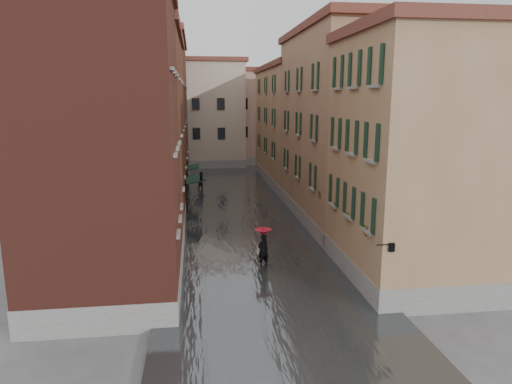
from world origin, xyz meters
TOP-DOWN VIEW (x-y plane):
  - ground at (0.00, 0.00)m, footprint 120.00×120.00m
  - floodwater at (0.00, 13.00)m, footprint 10.00×60.00m
  - building_left_near at (-7.00, -2.00)m, footprint 6.00×8.00m
  - building_left_mid at (-7.00, 9.00)m, footprint 6.00×14.00m
  - building_left_far at (-7.00, 24.00)m, footprint 6.00×16.00m
  - building_right_near at (7.00, -2.00)m, footprint 6.00×8.00m
  - building_right_mid at (7.00, 9.00)m, footprint 6.00×14.00m
  - building_right_far at (7.00, 24.00)m, footprint 6.00×16.00m
  - building_end_cream at (-3.00, 38.00)m, footprint 12.00×9.00m
  - building_end_pink at (6.00, 40.00)m, footprint 10.00×9.00m
  - awning_near at (-3.48, 12.86)m, footprint 1.09×3.36m
  - awning_far at (-3.49, 19.32)m, footprint 1.09×2.90m
  - wall_lantern at (4.33, -6.00)m, footprint 0.71×0.22m
  - window_planters at (4.12, -0.75)m, footprint 0.59×8.24m
  - pedestrian_main at (0.20, 0.24)m, footprint 0.92×0.92m
  - pedestrian_far at (-2.65, 20.92)m, footprint 1.08×0.96m

SIDE VIEW (x-z plane):
  - ground at x=0.00m, z-range 0.00..0.00m
  - floodwater at x=0.00m, z-range 0.00..0.20m
  - pedestrian_far at x=-2.65m, z-range 0.00..1.83m
  - pedestrian_main at x=0.20m, z-range 0.19..2.25m
  - awning_far at x=-3.49m, z-range 1.06..3.86m
  - awning_near at x=-3.48m, z-range 1.08..3.88m
  - wall_lantern at x=4.33m, z-range 2.83..3.18m
  - window_planters at x=4.12m, z-range 3.09..3.93m
  - building_right_near at x=7.00m, z-range 0.00..11.50m
  - building_right_far at x=7.00m, z-range 0.00..11.50m
  - building_end_pink at x=6.00m, z-range 0.00..12.00m
  - building_left_mid at x=-7.00m, z-range 0.00..12.50m
  - building_left_near at x=-7.00m, z-range 0.00..13.00m
  - building_right_mid at x=7.00m, z-range 0.00..13.00m
  - building_end_cream at x=-3.00m, z-range 0.00..13.00m
  - building_left_far at x=-7.00m, z-range 0.00..14.00m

